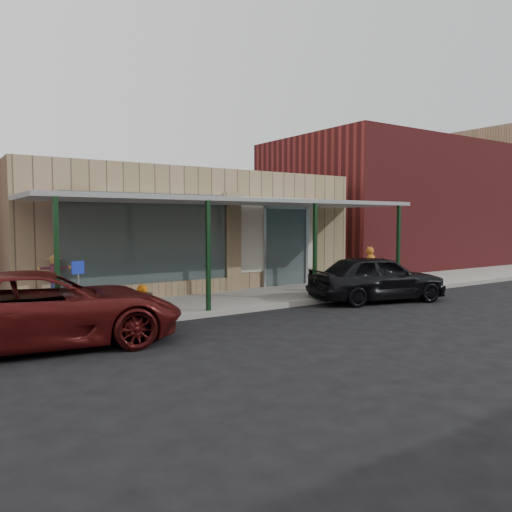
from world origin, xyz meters
TOP-DOWN VIEW (x-y plane):
  - ground at (0.00, 0.00)m, footprint 120.00×120.00m
  - sidewalk at (0.00, 3.60)m, footprint 40.00×3.20m
  - storefront at (-0.00, 8.16)m, footprint 12.00×6.25m
  - awning at (0.00, 3.56)m, footprint 12.00×3.00m
  - block_buildings_near at (2.01, 9.20)m, footprint 61.00×8.00m
  - barrel_scarecrow at (-5.00, 4.79)m, footprint 0.85×0.72m
  - barrel_pumpkin at (-3.02, 3.62)m, footprint 0.70×0.70m
  - handicap_sign at (-5.00, 2.40)m, footprint 0.29×0.07m
  - parked_sedan at (3.65, 1.39)m, footprint 4.53×2.69m
  - car_maroon at (-5.98, 1.20)m, footprint 5.65×3.15m

SIDE VIEW (x-z plane):
  - ground at x=0.00m, z-range 0.00..0.00m
  - sidewalk at x=0.00m, z-range 0.00..0.15m
  - barrel_pumpkin at x=-3.02m, z-range 0.06..0.70m
  - barrel_scarecrow at x=-5.00m, z-range -0.08..1.36m
  - parked_sedan at x=3.65m, z-range -0.10..1.56m
  - car_maroon at x=-5.98m, z-range 0.00..1.50m
  - handicap_sign at x=-5.00m, z-range 0.35..1.77m
  - storefront at x=0.00m, z-range -0.01..4.19m
  - awning at x=0.00m, z-range 1.49..4.53m
  - block_buildings_near at x=2.01m, z-range -0.23..7.77m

